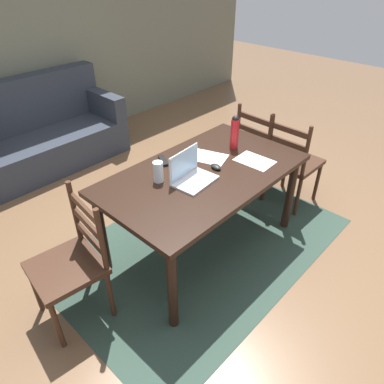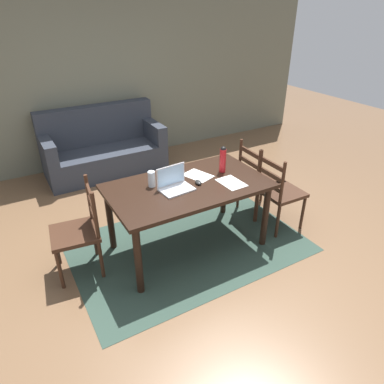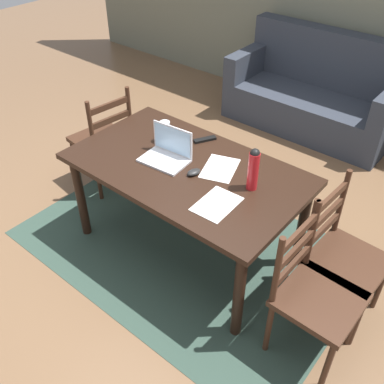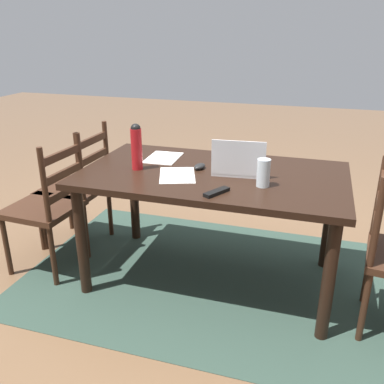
{
  "view_description": "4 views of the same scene",
  "coord_description": "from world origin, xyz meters",
  "px_view_note": "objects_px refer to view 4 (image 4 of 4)",
  "views": [
    {
      "loc": [
        -1.77,
        -1.54,
        2.19
      ],
      "look_at": [
        -0.13,
        0.01,
        0.63
      ],
      "focal_mm": 33.25,
      "sensor_mm": 36.0,
      "label": 1
    },
    {
      "loc": [
        -1.54,
        -2.74,
        2.41
      ],
      "look_at": [
        0.02,
        -0.05,
        0.7
      ],
      "focal_mm": 32.67,
      "sensor_mm": 36.0,
      "label": 2
    },
    {
      "loc": [
        1.59,
        -1.86,
        2.46
      ],
      "look_at": [
        -0.03,
        0.09,
        0.47
      ],
      "focal_mm": 40.95,
      "sensor_mm": 36.0,
      "label": 3
    },
    {
      "loc": [
        -0.6,
        2.39,
        1.61
      ],
      "look_at": [
        0.14,
        0.0,
        0.62
      ],
      "focal_mm": 39.08,
      "sensor_mm": 36.0,
      "label": 4
    }
  ],
  "objects_px": {
    "tv_remote": "(217,192)",
    "computer_mouse": "(200,166)",
    "drinking_glass": "(263,173)",
    "water_bottle": "(136,146)",
    "dining_table": "(213,186)",
    "chair_right_near": "(78,188)",
    "laptop": "(239,165)",
    "chair_right_far": "(48,207)"
  },
  "relations": [
    {
      "from": "laptop",
      "to": "drinking_glass",
      "type": "xyz_separation_m",
      "value": [
        -0.17,
        0.16,
        0.02
      ]
    },
    {
      "from": "tv_remote",
      "to": "computer_mouse",
      "type": "bearing_deg",
      "value": 147.04
    },
    {
      "from": "chair_right_near",
      "to": "computer_mouse",
      "type": "height_order",
      "value": "chair_right_near"
    },
    {
      "from": "chair_right_near",
      "to": "drinking_glass",
      "type": "relative_size",
      "value": 5.97
    },
    {
      "from": "chair_right_far",
      "to": "drinking_glass",
      "type": "height_order",
      "value": "chair_right_far"
    },
    {
      "from": "laptop",
      "to": "tv_remote",
      "type": "xyz_separation_m",
      "value": [
        0.05,
        0.35,
        -0.05
      ]
    },
    {
      "from": "chair_right_far",
      "to": "laptop",
      "type": "relative_size",
      "value": 2.8
    },
    {
      "from": "dining_table",
      "to": "drinking_glass",
      "type": "relative_size",
      "value": 10.24
    },
    {
      "from": "chair_right_far",
      "to": "water_bottle",
      "type": "xyz_separation_m",
      "value": [
        -0.63,
        -0.11,
        0.45
      ]
    },
    {
      "from": "computer_mouse",
      "to": "water_bottle",
      "type": "bearing_deg",
      "value": 28.87
    },
    {
      "from": "computer_mouse",
      "to": "chair_right_far",
      "type": "bearing_deg",
      "value": 24.29
    },
    {
      "from": "water_bottle",
      "to": "drinking_glass",
      "type": "height_order",
      "value": "water_bottle"
    },
    {
      "from": "laptop",
      "to": "tv_remote",
      "type": "height_order",
      "value": "laptop"
    },
    {
      "from": "chair_right_near",
      "to": "computer_mouse",
      "type": "bearing_deg",
      "value": 171.6
    },
    {
      "from": "laptop",
      "to": "computer_mouse",
      "type": "distance_m",
      "value": 0.26
    },
    {
      "from": "laptop",
      "to": "drinking_glass",
      "type": "relative_size",
      "value": 2.13
    },
    {
      "from": "water_bottle",
      "to": "drinking_glass",
      "type": "bearing_deg",
      "value": 174.77
    },
    {
      "from": "water_bottle",
      "to": "drinking_glass",
      "type": "distance_m",
      "value": 0.81
    },
    {
      "from": "chair_right_far",
      "to": "water_bottle",
      "type": "distance_m",
      "value": 0.78
    },
    {
      "from": "chair_right_near",
      "to": "computer_mouse",
      "type": "distance_m",
      "value": 1.07
    },
    {
      "from": "chair_right_near",
      "to": "drinking_glass",
      "type": "bearing_deg",
      "value": 166.65
    },
    {
      "from": "chair_right_near",
      "to": "water_bottle",
      "type": "xyz_separation_m",
      "value": [
        -0.63,
        0.27,
        0.45
      ]
    },
    {
      "from": "dining_table",
      "to": "drinking_glass",
      "type": "height_order",
      "value": "drinking_glass"
    },
    {
      "from": "drinking_glass",
      "to": "tv_remote",
      "type": "distance_m",
      "value": 0.3
    },
    {
      "from": "chair_right_near",
      "to": "chair_right_far",
      "type": "bearing_deg",
      "value": 89.99
    },
    {
      "from": "drinking_glass",
      "to": "dining_table",
      "type": "bearing_deg",
      "value": -24.86
    },
    {
      "from": "dining_table",
      "to": "laptop",
      "type": "height_order",
      "value": "laptop"
    },
    {
      "from": "chair_right_near",
      "to": "dining_table",
      "type": "bearing_deg",
      "value": 170.37
    },
    {
      "from": "chair_right_near",
      "to": "water_bottle",
      "type": "relative_size",
      "value": 3.26
    },
    {
      "from": "dining_table",
      "to": "chair_right_far",
      "type": "distance_m",
      "value": 1.14
    },
    {
      "from": "drinking_glass",
      "to": "computer_mouse",
      "type": "relative_size",
      "value": 1.59
    },
    {
      "from": "dining_table",
      "to": "chair_right_far",
      "type": "relative_size",
      "value": 1.72
    },
    {
      "from": "chair_right_near",
      "to": "water_bottle",
      "type": "bearing_deg",
      "value": 157.06
    },
    {
      "from": "drinking_glass",
      "to": "computer_mouse",
      "type": "distance_m",
      "value": 0.47
    },
    {
      "from": "dining_table",
      "to": "tv_remote",
      "type": "height_order",
      "value": "tv_remote"
    },
    {
      "from": "dining_table",
      "to": "drinking_glass",
      "type": "bearing_deg",
      "value": 155.14
    },
    {
      "from": "laptop",
      "to": "tv_remote",
      "type": "distance_m",
      "value": 0.36
    },
    {
      "from": "laptop",
      "to": "drinking_glass",
      "type": "distance_m",
      "value": 0.23
    },
    {
      "from": "chair_right_far",
      "to": "computer_mouse",
      "type": "xyz_separation_m",
      "value": [
        -1.01,
        -0.23,
        0.32
      ]
    },
    {
      "from": "drinking_glass",
      "to": "tv_remote",
      "type": "xyz_separation_m",
      "value": [
        0.22,
        0.19,
        -0.07
      ]
    },
    {
      "from": "water_bottle",
      "to": "computer_mouse",
      "type": "height_order",
      "value": "water_bottle"
    },
    {
      "from": "chair_right_far",
      "to": "chair_right_near",
      "type": "bearing_deg",
      "value": -90.01
    }
  ]
}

